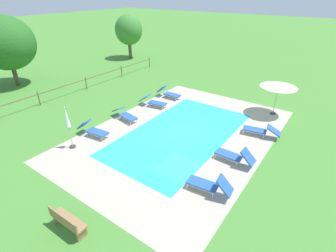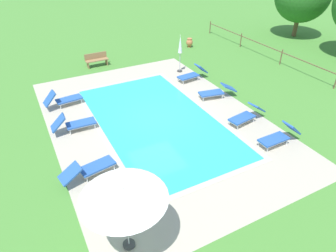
# 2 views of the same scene
# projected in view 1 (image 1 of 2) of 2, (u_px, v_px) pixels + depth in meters

# --- Properties ---
(ground_plane) EXTENTS (160.00, 160.00, 0.00)m
(ground_plane) POSITION_uv_depth(u_px,v_px,m) (181.00, 133.00, 14.99)
(ground_plane) COLOR #478433
(pool_deck_paving) EXTENTS (13.78, 9.53, 0.01)m
(pool_deck_paving) POSITION_uv_depth(u_px,v_px,m) (181.00, 133.00, 14.99)
(pool_deck_paving) COLOR #B2A893
(pool_deck_paving) RESTS_ON ground
(swimming_pool_water) EXTENTS (9.38, 5.12, 0.01)m
(swimming_pool_water) POSITION_uv_depth(u_px,v_px,m) (181.00, 133.00, 14.99)
(swimming_pool_water) COLOR #2DB7C6
(swimming_pool_water) RESTS_ON ground
(pool_coping_rim) EXTENTS (9.86, 5.60, 0.01)m
(pool_coping_rim) POSITION_uv_depth(u_px,v_px,m) (181.00, 133.00, 14.98)
(pool_coping_rim) COLOR #C0B59F
(pool_coping_rim) RESTS_ON ground
(sun_lounger_north_near_steps) EXTENTS (0.81, 2.01, 0.89)m
(sun_lounger_north_near_steps) POSITION_uv_depth(u_px,v_px,m) (93.00, 130.00, 14.58)
(sun_lounger_north_near_steps) COLOR #2856A8
(sun_lounger_north_near_steps) RESTS_ON ground
(sun_lounger_north_mid) EXTENTS (0.65, 1.96, 0.91)m
(sun_lounger_north_mid) POSITION_uv_depth(u_px,v_px,m) (234.00, 156.00, 12.34)
(sun_lounger_north_mid) COLOR #2856A8
(sun_lounger_north_mid) RESTS_ON ground
(sun_lounger_north_far) EXTENTS (0.97, 2.14, 0.74)m
(sun_lounger_north_far) POSITION_uv_depth(u_px,v_px,m) (125.00, 115.00, 16.41)
(sun_lounger_north_far) COLOR #2856A8
(sun_lounger_north_far) RESTS_ON ground
(sun_lounger_north_end) EXTENTS (0.95, 2.13, 0.74)m
(sun_lounger_north_end) POSITION_uv_depth(u_px,v_px,m) (260.00, 130.00, 14.61)
(sun_lounger_north_end) COLOR #2856A8
(sun_lounger_north_end) RESTS_ON ground
(sun_lounger_south_near_corner) EXTENTS (0.80, 1.96, 0.94)m
(sun_lounger_south_near_corner) POSITION_uv_depth(u_px,v_px,m) (209.00, 185.00, 10.51)
(sun_lounger_south_near_corner) COLOR #2856A8
(sun_lounger_south_near_corner) RESTS_ON ground
(sun_lounger_south_mid) EXTENTS (0.91, 2.07, 0.83)m
(sun_lounger_south_mid) POSITION_uv_depth(u_px,v_px,m) (154.00, 102.00, 18.24)
(sun_lounger_south_mid) COLOR #2856A8
(sun_lounger_south_mid) RESTS_ON ground
(sun_lounger_south_far) EXTENTS (0.63, 1.96, 0.90)m
(sun_lounger_south_far) POSITION_uv_depth(u_px,v_px,m) (169.00, 93.00, 19.71)
(sun_lounger_south_far) COLOR #2856A8
(sun_lounger_south_far) RESTS_ON ground
(patio_umbrella_open_foreground) EXTENTS (2.32, 2.32, 2.30)m
(patio_umbrella_open_foreground) POSITION_uv_depth(u_px,v_px,m) (279.00, 85.00, 16.32)
(patio_umbrella_open_foreground) COLOR #383838
(patio_umbrella_open_foreground) RESTS_ON ground
(patio_umbrella_closed_row_west) EXTENTS (0.32, 0.32, 2.37)m
(patio_umbrella_closed_row_west) POSITION_uv_depth(u_px,v_px,m) (67.00, 121.00, 12.93)
(patio_umbrella_closed_row_west) COLOR #383838
(patio_umbrella_closed_row_west) RESTS_ON ground
(wooden_bench_lawn_side) EXTENTS (0.47, 1.51, 0.87)m
(wooden_bench_lawn_side) POSITION_uv_depth(u_px,v_px,m) (67.00, 221.00, 8.76)
(wooden_bench_lawn_side) COLOR #937047
(wooden_bench_lawn_side) RESTS_ON ground
(perimeter_fence) EXTENTS (21.12, 0.08, 1.05)m
(perimeter_fence) POSITION_uv_depth(u_px,v_px,m) (64.00, 88.00, 19.75)
(perimeter_fence) COLOR brown
(perimeter_fence) RESTS_ON ground
(tree_west_mid) EXTENTS (4.57, 4.57, 5.78)m
(tree_west_mid) POSITION_uv_depth(u_px,v_px,m) (6.00, 43.00, 20.78)
(tree_west_mid) COLOR brown
(tree_west_mid) RESTS_ON ground
(tree_centre) EXTENTS (3.18, 3.18, 5.00)m
(tree_centre) POSITION_uv_depth(u_px,v_px,m) (129.00, 30.00, 29.68)
(tree_centre) COLOR brown
(tree_centre) RESTS_ON ground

